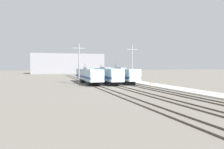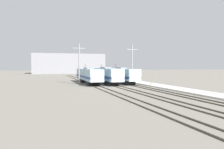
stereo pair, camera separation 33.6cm
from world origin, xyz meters
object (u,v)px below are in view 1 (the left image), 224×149
Objects in this scene: locomotive_far_left at (89,75)px; locomotive_far_right at (121,75)px; traffic_cone at (151,83)px; locomotive_center at (106,75)px; catenary_tower_right at (132,63)px; catenary_tower_left at (79,63)px.

locomotive_far_right is at bearing -1.77° from locomotive_far_left.
locomotive_far_left is at bearing 146.82° from traffic_cone.
locomotive_far_left is 1.01× the size of locomotive_far_right.
locomotive_center is 4.26m from locomotive_far_right.
locomotive_far_left is 15.31m from traffic_cone.
catenary_tower_right is (10.98, -1.37, 3.07)m from locomotive_far_left.
catenary_tower_left is at bearing 155.56° from traffic_cone.
traffic_cone is at bearing -33.18° from locomotive_far_left.
catenary_tower_right is at bearing -23.57° from locomotive_far_right.
locomotive_far_left is at bearing 178.23° from locomotive_far_right.
locomotive_center is at bearing -172.56° from locomotive_far_right.
traffic_cone is at bearing -41.43° from locomotive_center.
catenary_tower_left reaches higher than locomotive_center.
locomotive_far_left is at bearing 169.11° from locomotive_center.
catenary_tower_left and catenary_tower_right have the same top height.
traffic_cone is (4.30, -8.07, -1.58)m from locomotive_far_right.
traffic_cone is (15.32, -6.96, -4.65)m from catenary_tower_left.
locomotive_center is 7.46m from catenary_tower_left.
locomotive_far_right is 4.13m from catenary_tower_right.
locomotive_far_left is 4.30m from locomotive_center.
locomotive_far_right is (8.44, -0.26, 0.00)m from locomotive_far_left.
catenary_tower_right is 8.55m from traffic_cone.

